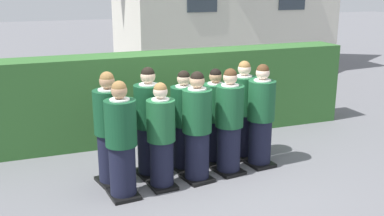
# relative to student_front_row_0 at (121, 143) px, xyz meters

# --- Properties ---
(ground_plane) EXTENTS (60.00, 60.00, 0.00)m
(ground_plane) POSITION_rel_student_front_row_0_xyz_m (1.18, 0.18, -0.78)
(ground_plane) COLOR slate
(student_front_row_0) EXTENTS (0.43, 0.54, 1.64)m
(student_front_row_0) POSITION_rel_student_front_row_0_xyz_m (0.00, 0.00, 0.00)
(student_front_row_0) COLOR black
(student_front_row_0) RESTS_ON ground
(student_front_row_1) EXTENTS (0.40, 0.51, 1.55)m
(student_front_row_1) POSITION_rel_student_front_row_0_xyz_m (0.59, 0.11, -0.05)
(student_front_row_1) COLOR black
(student_front_row_1) RESTS_ON ground
(student_front_row_2) EXTENTS (0.46, 0.54, 1.66)m
(student_front_row_2) POSITION_rel_student_front_row_0_xyz_m (1.15, 0.16, 0.01)
(student_front_row_2) COLOR black
(student_front_row_2) RESTS_ON ground
(student_front_row_3) EXTENTS (0.46, 0.53, 1.65)m
(student_front_row_3) POSITION_rel_student_front_row_0_xyz_m (1.72, 0.25, 0.00)
(student_front_row_3) COLOR black
(student_front_row_3) RESTS_ON ground
(student_front_row_4) EXTENTS (0.44, 0.52, 1.66)m
(student_front_row_4) POSITION_rel_student_front_row_0_xyz_m (2.32, 0.34, 0.01)
(student_front_row_4) COLOR black
(student_front_row_4) RESTS_ON ground
(student_rear_row_0) EXTENTS (0.48, 0.57, 1.68)m
(student_rear_row_0) POSITION_rel_student_front_row_0_xyz_m (-0.06, 0.50, 0.02)
(student_rear_row_0) COLOR black
(student_rear_row_0) RESTS_ON ground
(student_rear_row_1) EXTENTS (0.45, 0.53, 1.69)m
(student_rear_row_1) POSITION_rel_student_front_row_0_xyz_m (0.55, 0.59, 0.02)
(student_rear_row_1) COLOR black
(student_rear_row_1) RESTS_ON ground
(student_rear_row_2) EXTENTS (0.43, 0.50, 1.59)m
(student_rear_row_2) POSITION_rel_student_front_row_0_xyz_m (1.12, 0.63, -0.03)
(student_rear_row_2) COLOR black
(student_rear_row_2) RESTS_ON ground
(student_rear_row_3) EXTENTS (0.41, 0.48, 1.57)m
(student_rear_row_3) POSITION_rel_student_front_row_0_xyz_m (1.69, 0.72, -0.04)
(student_rear_row_3) COLOR black
(student_rear_row_3) RESTS_ON ground
(student_rear_row_4) EXTENTS (0.44, 0.52, 1.65)m
(student_rear_row_4) POSITION_rel_student_front_row_0_xyz_m (2.22, 0.77, 0.00)
(student_rear_row_4) COLOR black
(student_rear_row_4) RESTS_ON ground
(hedge) EXTENTS (7.64, 0.70, 1.62)m
(hedge) POSITION_rel_student_front_row_0_xyz_m (1.18, 2.27, 0.02)
(hedge) COLOR #33662D
(hedge) RESTS_ON ground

